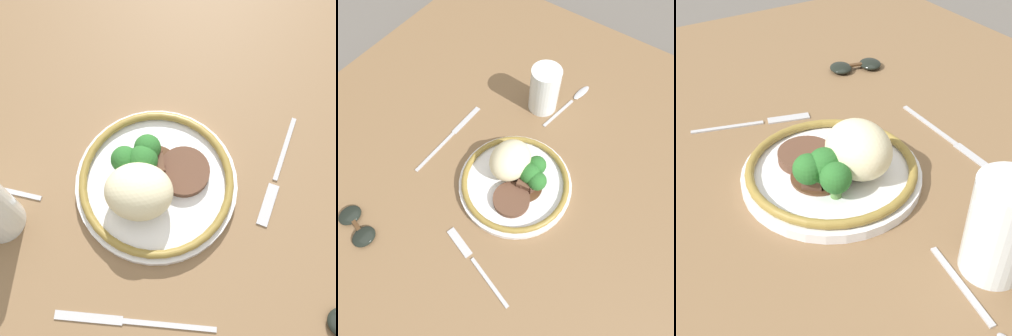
# 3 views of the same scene
# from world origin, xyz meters

# --- Properties ---
(ground_plane) EXTENTS (8.00, 8.00, 0.00)m
(ground_plane) POSITION_xyz_m (0.00, 0.00, 0.00)
(ground_plane) COLOR #5B5651
(dining_table) EXTENTS (1.21, 1.09, 0.04)m
(dining_table) POSITION_xyz_m (0.00, 0.00, 0.02)
(dining_table) COLOR brown
(dining_table) RESTS_ON ground
(plate) EXTENTS (0.24, 0.24, 0.09)m
(plate) POSITION_xyz_m (0.04, -0.02, 0.07)
(plate) COLOR white
(plate) RESTS_ON dining_table
(juice_glass) EXTENTS (0.07, 0.07, 0.11)m
(juice_glass) POSITION_xyz_m (0.25, 0.05, 0.10)
(juice_glass) COLOR #F4AD19
(juice_glass) RESTS_ON dining_table
(fork) EXTENTS (0.06, 0.17, 0.00)m
(fork) POSITION_xyz_m (-0.14, -0.04, 0.04)
(fork) COLOR #ADADB2
(fork) RESTS_ON dining_table
(knife) EXTENTS (0.21, 0.01, 0.00)m
(knife) POSITION_xyz_m (0.06, 0.18, 0.04)
(knife) COLOR #ADADB2
(knife) RESTS_ON dining_table
(sunglasses) EXTENTS (0.07, 0.11, 0.01)m
(sunglasses) POSITION_xyz_m (-0.22, 0.18, 0.05)
(sunglasses) COLOR black
(sunglasses) RESTS_ON dining_table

